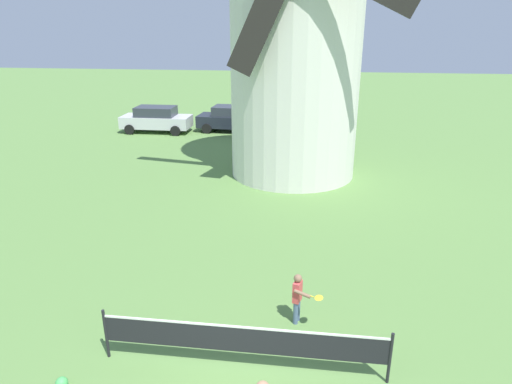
{
  "coord_description": "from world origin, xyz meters",
  "views": [
    {
      "loc": [
        1.1,
        -5.4,
        6.29
      ],
      "look_at": [
        -0.05,
        3.5,
        2.93
      ],
      "focal_mm": 31.63,
      "sensor_mm": 36.0,
      "label": 1
    }
  ],
  "objects_px": {
    "player_far": "(298,296)",
    "parked_car_silver": "(156,119)",
    "stray_ball": "(62,383)",
    "windmill": "(297,21)",
    "parked_car_black": "(234,119)",
    "tennis_net": "(242,340)"
  },
  "relations": [
    {
      "from": "player_far",
      "to": "parked_car_silver",
      "type": "distance_m",
      "value": 20.24
    },
    {
      "from": "windmill",
      "to": "parked_car_silver",
      "type": "distance_m",
      "value": 12.59
    },
    {
      "from": "windmill",
      "to": "stray_ball",
      "type": "bearing_deg",
      "value": -104.83
    },
    {
      "from": "player_far",
      "to": "stray_ball",
      "type": "distance_m",
      "value": 4.94
    },
    {
      "from": "tennis_net",
      "to": "player_far",
      "type": "height_order",
      "value": "player_far"
    },
    {
      "from": "player_far",
      "to": "stray_ball",
      "type": "xyz_separation_m",
      "value": [
        -4.21,
        -2.52,
        -0.57
      ]
    },
    {
      "from": "player_far",
      "to": "parked_car_black",
      "type": "bearing_deg",
      "value": 104.23
    },
    {
      "from": "parked_car_black",
      "to": "stray_ball",
      "type": "bearing_deg",
      "value": -88.59
    },
    {
      "from": "windmill",
      "to": "stray_ball",
      "type": "relative_size",
      "value": 57.3
    },
    {
      "from": "windmill",
      "to": "player_far",
      "type": "distance_m",
      "value": 12.22
    },
    {
      "from": "windmill",
      "to": "stray_ball",
      "type": "xyz_separation_m",
      "value": [
        -3.52,
        -13.3,
        -6.29
      ]
    },
    {
      "from": "windmill",
      "to": "tennis_net",
      "type": "bearing_deg",
      "value": -91.38
    },
    {
      "from": "parked_car_black",
      "to": "tennis_net",
      "type": "bearing_deg",
      "value": -79.54
    },
    {
      "from": "player_far",
      "to": "parked_car_black",
      "type": "xyz_separation_m",
      "value": [
        -4.73,
        18.65,
        0.13
      ]
    },
    {
      "from": "parked_car_silver",
      "to": "parked_car_black",
      "type": "bearing_deg",
      "value": 8.91
    },
    {
      "from": "stray_ball",
      "to": "parked_car_silver",
      "type": "distance_m",
      "value": 21.1
    },
    {
      "from": "parked_car_silver",
      "to": "parked_car_black",
      "type": "relative_size",
      "value": 0.94
    },
    {
      "from": "tennis_net",
      "to": "parked_car_silver",
      "type": "xyz_separation_m",
      "value": [
        -8.43,
        19.53,
        0.12
      ]
    },
    {
      "from": "windmill",
      "to": "stray_ball",
      "type": "height_order",
      "value": "windmill"
    },
    {
      "from": "stray_ball",
      "to": "parked_car_silver",
      "type": "relative_size",
      "value": 0.05
    },
    {
      "from": "stray_ball",
      "to": "parked_car_silver",
      "type": "height_order",
      "value": "parked_car_silver"
    },
    {
      "from": "player_far",
      "to": "parked_car_black",
      "type": "height_order",
      "value": "parked_car_black"
    }
  ]
}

